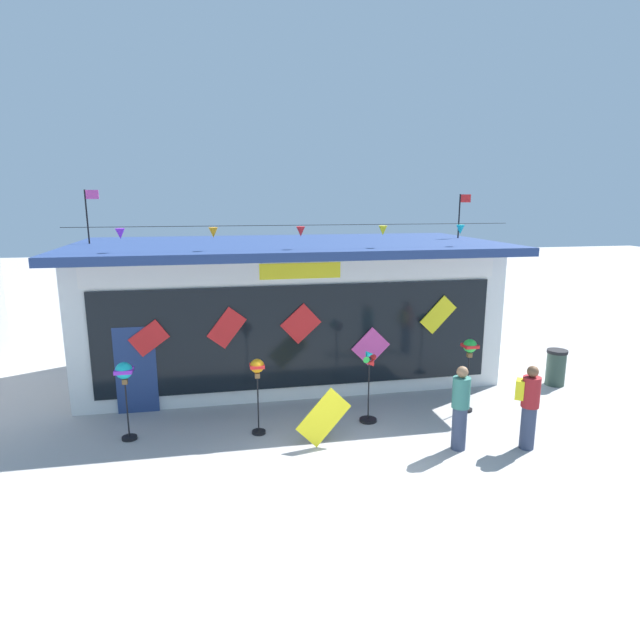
% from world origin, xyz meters
% --- Properties ---
extents(ground_plane, '(80.00, 80.00, 0.00)m').
position_xyz_m(ground_plane, '(0.00, 0.00, 0.00)').
color(ground_plane, '#9E9B99').
extents(kite_shop_building, '(10.81, 5.56, 4.98)m').
position_xyz_m(kite_shop_building, '(-0.18, 6.17, 1.86)').
color(kite_shop_building, silver).
rests_on(kite_shop_building, ground_plane).
extents(wind_spinner_far_left, '(0.34, 0.34, 1.63)m').
position_xyz_m(wind_spinner_far_left, '(-3.94, 2.47, 1.29)').
color(wind_spinner_far_left, black).
rests_on(wind_spinner_far_left, ground_plane).
extents(wind_spinner_left, '(0.29, 0.29, 1.61)m').
position_xyz_m(wind_spinner_left, '(-1.35, 2.23, 1.24)').
color(wind_spinner_left, black).
rests_on(wind_spinner_left, ground_plane).
extents(wind_spinner_center_left, '(0.38, 0.38, 1.61)m').
position_xyz_m(wind_spinner_center_left, '(1.05, 2.35, 0.86)').
color(wind_spinner_center_left, black).
rests_on(wind_spinner_center_left, ground_plane).
extents(wind_spinner_center_right, '(0.31, 0.31, 1.70)m').
position_xyz_m(wind_spinner_center_right, '(3.43, 2.50, 1.35)').
color(wind_spinner_center_right, black).
rests_on(wind_spinner_center_right, ground_plane).
extents(person_near_camera, '(0.34, 0.34, 1.68)m').
position_xyz_m(person_near_camera, '(2.40, 0.76, 0.86)').
color(person_near_camera, '#333D56').
rests_on(person_near_camera, ground_plane).
extents(person_mid_plaza, '(0.47, 0.44, 1.68)m').
position_xyz_m(person_mid_plaza, '(3.70, 0.53, 0.89)').
color(person_mid_plaza, '#333D56').
rests_on(person_mid_plaza, ground_plane).
extents(trash_bin, '(0.52, 0.52, 0.94)m').
position_xyz_m(trash_bin, '(6.51, 3.70, 0.48)').
color(trash_bin, '#2D4238').
rests_on(trash_bin, ground_plane).
extents(display_kite_on_ground, '(1.15, 0.20, 1.15)m').
position_xyz_m(display_kite_on_ground, '(-0.13, 1.45, 0.58)').
color(display_kite_on_ground, yellow).
rests_on(display_kite_on_ground, ground_plane).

